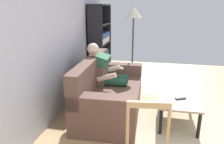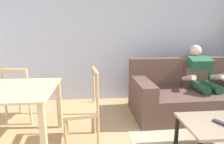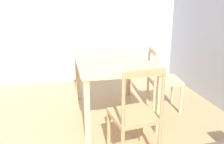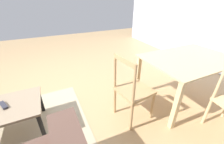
% 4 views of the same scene
% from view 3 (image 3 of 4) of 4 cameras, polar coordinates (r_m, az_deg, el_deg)
% --- Properties ---
extents(wall_side, '(0.12, 5.52, 2.61)m').
position_cam_3_polar(wall_side, '(4.59, -18.89, 13.13)').
color(wall_side, '#ABB0BE').
rests_on(wall_side, ground_plane).
extents(dining_table, '(1.36, 0.93, 0.76)m').
position_cam_3_polar(dining_table, '(3.21, -0.00, 0.83)').
color(dining_table, '#D1B27F').
rests_on(dining_table, ground_plane).
extents(dining_chair_near_wall, '(0.47, 0.47, 0.88)m').
position_cam_3_polar(dining_chair_near_wall, '(3.50, 11.84, -1.79)').
color(dining_chair_near_wall, '#D1B27F').
rests_on(dining_chair_near_wall, ground_plane).
extents(dining_chair_facing_couch, '(0.47, 0.47, 0.97)m').
position_cam_3_polar(dining_chair_facing_couch, '(2.37, 5.44, -10.18)').
color(dining_chair_facing_couch, tan).
rests_on(dining_chair_facing_couch, ground_plane).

